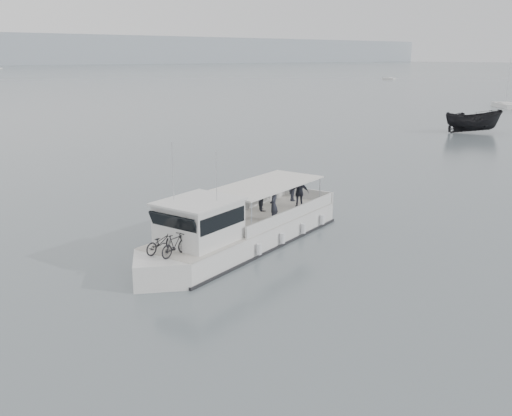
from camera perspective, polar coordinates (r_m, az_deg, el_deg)
ground at (r=29.25m, az=2.01°, el=-1.36°), size 1400.00×1400.00×0.00m
tour_boat at (r=24.71m, az=-2.36°, el=-2.39°), size 12.33×5.97×5.20m
dark_motorboat at (r=67.81m, az=20.91°, el=8.10°), size 6.68×5.62×2.48m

